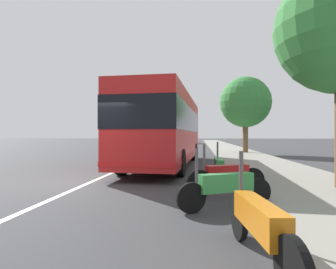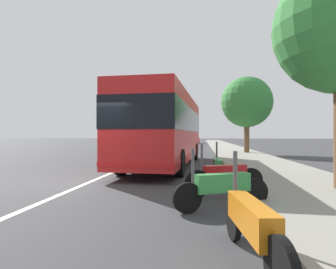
{
  "view_description": "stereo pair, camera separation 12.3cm",
  "coord_description": "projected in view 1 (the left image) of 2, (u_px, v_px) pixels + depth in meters",
  "views": [
    {
      "loc": [
        -8.42,
        -3.42,
        1.51
      ],
      "look_at": [
        4.22,
        -2.0,
        1.53
      ],
      "focal_mm": 29.4,
      "sensor_mm": 36.0,
      "label": 1
    },
    {
      "loc": [
        -8.4,
        -3.55,
        1.51
      ],
      "look_at": [
        4.22,
        -2.0,
        1.53
      ],
      "focal_mm": 29.4,
      "sensor_mm": 36.0,
      "label": 2
    }
  ],
  "objects": [
    {
      "name": "motorcycle_angled",
      "position": [
        258.0,
        224.0,
        3.14
      ],
      "size": [
        2.32,
        0.4,
        1.28
      ],
      "rotation": [
        0.0,
        0.0,
        0.13
      ],
      "color": "black",
      "rests_on": "ground"
    },
    {
      "name": "car_behind_bus",
      "position": [
        191.0,
        139.0,
        48.08
      ],
      "size": [
        4.56,
        2.12,
        1.56
      ],
      "rotation": [
        0.0,
        0.0,
        0.05
      ],
      "color": "red",
      "rests_on": "ground"
    },
    {
      "name": "coach_bus",
      "position": [
        166.0,
        127.0,
        13.33
      ],
      "size": [
        10.45,
        3.05,
        3.32
      ],
      "rotation": [
        0.0,
        0.0,
        -0.06
      ],
      "color": "red",
      "rests_on": "ground"
    },
    {
      "name": "lane_divider_line",
      "position": [
        148.0,
        157.0,
        18.68
      ],
      "size": [
        110.0,
        0.16,
        0.01
      ],
      "primitive_type": "cube",
      "color": "silver",
      "rests_on": "ground"
    },
    {
      "name": "roadside_tree_mid_block",
      "position": [
        245.0,
        102.0,
        21.61
      ],
      "size": [
        3.97,
        3.97,
        6.07
      ],
      "color": "brown",
      "rests_on": "ground"
    },
    {
      "name": "ground_plane",
      "position": [
        91.0,
        182.0,
        8.75
      ],
      "size": [
        220.0,
        220.0,
        0.0
      ],
      "primitive_type": "plane",
      "color": "#38383A"
    },
    {
      "name": "car_side_street",
      "position": [
        159.0,
        141.0,
        36.12
      ],
      "size": [
        4.2,
        2.14,
        1.39
      ],
      "rotation": [
        0.0,
        0.0,
        3.06
      ],
      "color": "gold",
      "rests_on": "ground"
    },
    {
      "name": "sidewalk_curb",
      "position": [
        245.0,
        157.0,
        17.96
      ],
      "size": [
        110.0,
        3.6,
        0.14
      ],
      "primitive_type": "cube",
      "color": "gray",
      "rests_on": "ground"
    },
    {
      "name": "motorcycle_by_tree",
      "position": [
        227.0,
        176.0,
        6.82
      ],
      "size": [
        0.91,
        1.99,
        1.28
      ],
      "rotation": [
        0.0,
        0.0,
        1.98
      ],
      "color": "black",
      "rests_on": "ground"
    },
    {
      "name": "car_far_distant",
      "position": [
        167.0,
        140.0,
        42.58
      ],
      "size": [
        4.31,
        1.92,
        1.49
      ],
      "rotation": [
        0.0,
        0.0,
        3.14
      ],
      "color": "black",
      "rests_on": "ground"
    },
    {
      "name": "motorcycle_mid_row",
      "position": [
        219.0,
        167.0,
        8.78
      ],
      "size": [
        2.34,
        0.25,
        1.27
      ],
      "rotation": [
        0.0,
        0.0,
        -0.01
      ],
      "color": "black",
      "rests_on": "ground"
    },
    {
      "name": "motorcycle_nearest_curb",
      "position": [
        226.0,
        187.0,
        5.51
      ],
      "size": [
        1.01,
        1.96,
        1.25
      ],
      "rotation": [
        0.0,
        0.0,
        2.03
      ],
      "color": "black",
      "rests_on": "ground"
    },
    {
      "name": "car_ahead_same_lane",
      "position": [
        173.0,
        139.0,
        54.53
      ],
      "size": [
        4.57,
        2.0,
        1.39
      ],
      "rotation": [
        0.0,
        0.0,
        3.21
      ],
      "color": "silver",
      "rests_on": "ground"
    }
  ]
}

